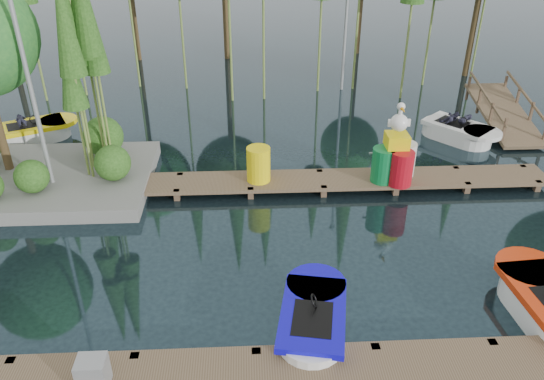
{
  "coord_description": "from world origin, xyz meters",
  "views": [
    {
      "loc": [
        -0.06,
        -10.66,
        7.46
      ],
      "look_at": [
        0.5,
        0.5,
        1.1
      ],
      "focal_mm": 35.0,
      "sensor_mm": 36.0,
      "label": 1
    }
  ],
  "objects_px": {
    "boat_yellow_far": "(33,132)",
    "yellow_barrel": "(258,164)",
    "boat_blue": "(313,321)",
    "island": "(9,75)",
    "utility_cabinet": "(93,373)",
    "drum_cluster": "(396,158)"
  },
  "relations": [
    {
      "from": "boat_yellow_far",
      "to": "yellow_barrel",
      "type": "bearing_deg",
      "value": -33.09
    },
    {
      "from": "boat_blue",
      "to": "yellow_barrel",
      "type": "bearing_deg",
      "value": 109.6
    },
    {
      "from": "island",
      "to": "utility_cabinet",
      "type": "height_order",
      "value": "island"
    },
    {
      "from": "boat_yellow_far",
      "to": "yellow_barrel",
      "type": "height_order",
      "value": "boat_yellow_far"
    },
    {
      "from": "boat_blue",
      "to": "utility_cabinet",
      "type": "bearing_deg",
      "value": -149.38
    },
    {
      "from": "boat_blue",
      "to": "yellow_barrel",
      "type": "xyz_separation_m",
      "value": [
        -0.88,
        5.63,
        0.54
      ]
    },
    {
      "from": "boat_blue",
      "to": "boat_yellow_far",
      "type": "distance_m",
      "value": 12.67
    },
    {
      "from": "island",
      "to": "boat_blue",
      "type": "xyz_separation_m",
      "value": [
        7.4,
        -6.42,
        -2.92
      ]
    },
    {
      "from": "drum_cluster",
      "to": "boat_yellow_far",
      "type": "bearing_deg",
      "value": 160.71
    },
    {
      "from": "boat_yellow_far",
      "to": "drum_cluster",
      "type": "distance_m",
      "value": 12.07
    },
    {
      "from": "island",
      "to": "drum_cluster",
      "type": "relative_size",
      "value": 2.97
    },
    {
      "from": "utility_cabinet",
      "to": "yellow_barrel",
      "type": "height_order",
      "value": "yellow_barrel"
    },
    {
      "from": "island",
      "to": "boat_blue",
      "type": "distance_m",
      "value": 10.23
    },
    {
      "from": "island",
      "to": "yellow_barrel",
      "type": "height_order",
      "value": "island"
    },
    {
      "from": "boat_blue",
      "to": "boat_yellow_far",
      "type": "bearing_deg",
      "value": 142.46
    },
    {
      "from": "drum_cluster",
      "to": "boat_blue",
      "type": "bearing_deg",
      "value": -118.26
    },
    {
      "from": "boat_yellow_far",
      "to": "drum_cluster",
      "type": "relative_size",
      "value": 1.34
    },
    {
      "from": "boat_blue",
      "to": "utility_cabinet",
      "type": "relative_size",
      "value": 4.85
    },
    {
      "from": "utility_cabinet",
      "to": "drum_cluster",
      "type": "bearing_deg",
      "value": 45.51
    },
    {
      "from": "utility_cabinet",
      "to": "yellow_barrel",
      "type": "relative_size",
      "value": 0.59
    },
    {
      "from": "yellow_barrel",
      "to": "boat_blue",
      "type": "bearing_deg",
      "value": -81.13
    },
    {
      "from": "boat_yellow_far",
      "to": "island",
      "type": "bearing_deg",
      "value": -77.44
    }
  ]
}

